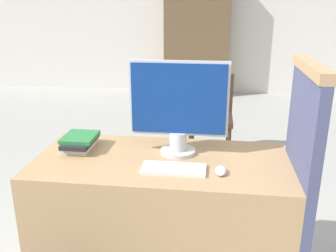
% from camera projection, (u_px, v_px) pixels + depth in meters
% --- Properties ---
extents(wall_back, '(12.00, 0.06, 2.80)m').
position_uv_depth(wall_back, '(202.00, 11.00, 6.40)').
color(wall_back, silver).
rests_on(wall_back, ground_plane).
extents(desk, '(1.37, 0.66, 0.78)m').
position_uv_depth(desk, '(162.00, 221.00, 2.14)').
color(desk, tan).
rests_on(desk, ground_plane).
extents(carrel_divider, '(0.07, 0.56, 1.32)m').
position_uv_depth(carrel_divider, '(297.00, 190.00, 1.91)').
color(carrel_divider, '#474C70').
rests_on(carrel_divider, ground_plane).
extents(monitor, '(0.54, 0.20, 0.52)m').
position_uv_depth(monitor, '(178.00, 107.00, 2.01)').
color(monitor, silver).
rests_on(monitor, desk).
extents(keyboard, '(0.32, 0.14, 0.02)m').
position_uv_depth(keyboard, '(174.00, 169.00, 1.88)').
color(keyboard, white).
rests_on(keyboard, desk).
extents(mouse, '(0.06, 0.11, 0.03)m').
position_uv_depth(mouse, '(221.00, 171.00, 1.85)').
color(mouse, white).
rests_on(mouse, desk).
extents(book_stack, '(0.18, 0.26, 0.08)m').
position_uv_depth(book_stack, '(80.00, 142.00, 2.15)').
color(book_stack, silver).
rests_on(book_stack, desk).
extents(far_chair, '(0.44, 0.44, 0.87)m').
position_uv_depth(far_chair, '(211.00, 111.00, 3.84)').
color(far_chair, '#38281E').
rests_on(far_chair, ground_plane).
extents(bookshelf_far, '(1.09, 0.32, 2.03)m').
position_uv_depth(bookshelf_far, '(197.00, 36.00, 6.31)').
color(bookshelf_far, brown).
rests_on(bookshelf_far, ground_plane).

